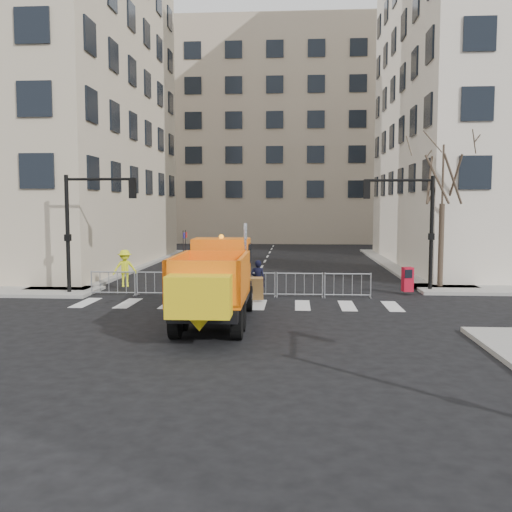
# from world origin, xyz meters

# --- Properties ---
(ground) EXTENTS (120.00, 120.00, 0.00)m
(ground) POSITION_xyz_m (0.00, 0.00, 0.00)
(ground) COLOR black
(ground) RESTS_ON ground
(sidewalk_back) EXTENTS (64.00, 5.00, 0.15)m
(sidewalk_back) POSITION_xyz_m (0.00, 8.50, 0.07)
(sidewalk_back) COLOR gray
(sidewalk_back) RESTS_ON ground
(building_far) EXTENTS (30.00, 18.00, 24.00)m
(building_far) POSITION_xyz_m (0.00, 52.00, 12.00)
(building_far) COLOR tan
(building_far) RESTS_ON ground
(traffic_light_left) EXTENTS (0.18, 0.18, 5.40)m
(traffic_light_left) POSITION_xyz_m (-8.00, 7.50, 2.70)
(traffic_light_left) COLOR black
(traffic_light_left) RESTS_ON ground
(traffic_light_right) EXTENTS (0.18, 0.18, 5.40)m
(traffic_light_right) POSITION_xyz_m (8.50, 9.50, 2.70)
(traffic_light_right) COLOR black
(traffic_light_right) RESTS_ON ground
(crowd_barriers) EXTENTS (12.60, 0.60, 1.10)m
(crowd_barriers) POSITION_xyz_m (-0.75, 7.60, 0.55)
(crowd_barriers) COLOR #9EA0A5
(crowd_barriers) RESTS_ON ground
(street_tree) EXTENTS (3.00, 3.00, 7.50)m
(street_tree) POSITION_xyz_m (9.20, 10.50, 3.75)
(street_tree) COLOR #382B21
(street_tree) RESTS_ON ground
(plow_truck) EXTENTS (2.87, 8.79, 3.40)m
(plow_truck) POSITION_xyz_m (-0.50, 1.51, 1.51)
(plow_truck) COLOR black
(plow_truck) RESTS_ON ground
(cop_a) EXTENTS (0.65, 0.45, 1.70)m
(cop_a) POSITION_xyz_m (0.59, 6.98, 0.85)
(cop_a) COLOR black
(cop_a) RESTS_ON ground
(cop_b) EXTENTS (1.05, 0.94, 1.78)m
(cop_b) POSITION_xyz_m (-1.98, 5.28, 0.89)
(cop_b) COLOR black
(cop_b) RESTS_ON ground
(cop_c) EXTENTS (0.97, 1.20, 1.90)m
(cop_c) POSITION_xyz_m (-0.48, 6.35, 0.95)
(cop_c) COLOR black
(cop_c) RESTS_ON ground
(worker) EXTENTS (1.29, 0.98, 1.78)m
(worker) POSITION_xyz_m (-5.96, 9.30, 1.04)
(worker) COLOR yellow
(worker) RESTS_ON sidewalk_back
(newspaper_box) EXTENTS (0.51, 0.47, 1.10)m
(newspaper_box) POSITION_xyz_m (7.29, 8.65, 0.70)
(newspaper_box) COLOR red
(newspaper_box) RESTS_ON sidewalk_back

